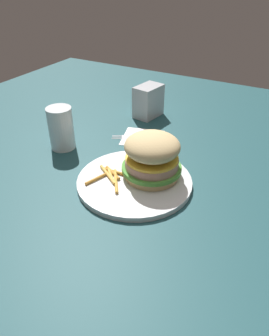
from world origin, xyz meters
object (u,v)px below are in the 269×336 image
(drink_glass, at_px, (61,131))
(plate, at_px, (135,181))
(napkin, at_px, (142,137))
(fork, at_px, (142,137))
(fries_pile, at_px, (110,176))
(napkin_dispenser, at_px, (148,101))
(sandwich, at_px, (152,156))

(drink_glass, bearing_deg, plate, 77.95)
(napkin, bearing_deg, fork, -62.99)
(fries_pile, relative_size, napkin_dispenser, 0.92)
(napkin_dispenser, bearing_deg, plate, -148.01)
(sandwich, height_order, fork, sandwich)
(sandwich, distance_m, drink_glass, 0.28)
(plate, bearing_deg, napkin_dispenser, -157.65)
(napkin, bearing_deg, fries_pile, 8.82)
(sandwich, bearing_deg, napkin, -146.54)
(sandwich, xyz_separation_m, fork, (-0.17, -0.11, -0.06))
(plate, height_order, fork, plate)
(plate, distance_m, drink_glass, 0.26)
(sandwich, distance_m, fork, 0.21)
(plate, relative_size, fork, 1.59)
(sandwich, xyz_separation_m, drink_glass, (-0.02, -0.27, -0.01))
(drink_glass, relative_size, napkin_dispenser, 1.14)
(sandwich, bearing_deg, fries_pile, -57.11)
(fries_pile, relative_size, fork, 0.56)
(plate, bearing_deg, fork, -156.38)
(fries_pile, xyz_separation_m, napkin_dispenser, (-0.36, -0.09, 0.03))
(sandwich, relative_size, fork, 0.83)
(fork, distance_m, drink_glass, 0.22)
(fries_pile, height_order, napkin_dispenser, napkin_dispenser)
(plate, relative_size, napkin_dispenser, 2.61)
(napkin, xyz_separation_m, drink_glass, (0.15, -0.16, 0.05))
(plate, height_order, sandwich, sandwich)
(napkin, relative_size, fork, 0.68)
(fries_pile, bearing_deg, sandwich, 122.89)
(drink_glass, bearing_deg, napkin_dispenser, 160.07)
(napkin, distance_m, drink_glass, 0.23)
(plate, height_order, fries_pile, fries_pile)
(sandwich, distance_m, fries_pile, 0.11)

